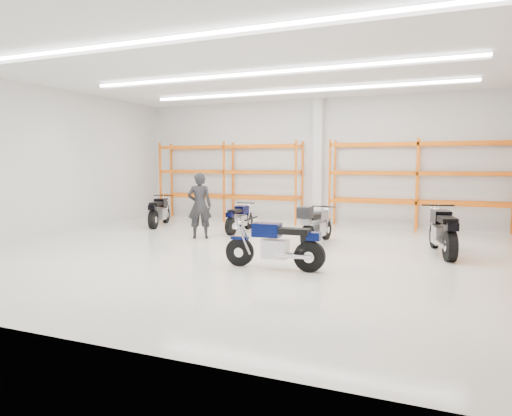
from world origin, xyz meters
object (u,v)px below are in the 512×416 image
at_px(motorcycle_main, 278,246).
at_px(motorcycle_back_a, 159,212).
at_px(motorcycle_back_b, 239,219).
at_px(motorcycle_back_d, 443,233).
at_px(structural_column, 318,162).
at_px(motorcycle_back_c, 315,226).
at_px(standing_man, 200,206).

height_order(motorcycle_main, motorcycle_back_a, motorcycle_back_a).
height_order(motorcycle_back_b, motorcycle_back_d, motorcycle_back_d).
bearing_deg(structural_column, motorcycle_back_b, -121.70).
bearing_deg(motorcycle_back_c, motorcycle_back_a, 166.35).
distance_m(motorcycle_main, motorcycle_back_b, 5.18).
distance_m(motorcycle_back_d, standing_man, 6.61).
bearing_deg(standing_man, motorcycle_main, 114.92).
bearing_deg(standing_man, motorcycle_back_b, -137.29).
bearing_deg(structural_column, motorcycle_main, -81.63).
relative_size(motorcycle_main, standing_man, 1.12).
bearing_deg(structural_column, motorcycle_back_a, -151.63).
distance_m(motorcycle_back_a, structural_column, 5.92).
height_order(standing_man, structural_column, structural_column).
bearing_deg(motorcycle_back_a, motorcycle_main, -37.01).
distance_m(motorcycle_main, motorcycle_back_a, 7.56).
bearing_deg(motorcycle_back_d, standing_man, -179.70).
bearing_deg(motorcycle_main, motorcycle_back_b, 123.60).
distance_m(motorcycle_back_a, motorcycle_back_c, 6.16).
distance_m(motorcycle_back_a, motorcycle_back_b, 3.18).
bearing_deg(motorcycle_back_b, motorcycle_back_a, 175.77).
xyz_separation_m(motorcycle_main, structural_column, (-1.06, 7.24, 1.76)).
relative_size(motorcycle_main, motorcycle_back_c, 1.01).
relative_size(motorcycle_back_a, motorcycle_back_d, 0.90).
xyz_separation_m(motorcycle_back_b, motorcycle_back_c, (2.81, -1.22, 0.09)).
distance_m(motorcycle_main, motorcycle_back_c, 3.10).
height_order(motorcycle_main, motorcycle_back_b, motorcycle_main).
bearing_deg(motorcycle_back_b, motorcycle_main, -56.40).
xyz_separation_m(motorcycle_back_c, structural_column, (-1.01, 4.14, 1.73)).
bearing_deg(motorcycle_back_c, motorcycle_back_b, 156.60).
bearing_deg(motorcycle_back_a, motorcycle_back_b, -4.23).
bearing_deg(motorcycle_main, motorcycle_back_c, 91.00).
relative_size(motorcycle_back_d, structural_column, 0.52).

